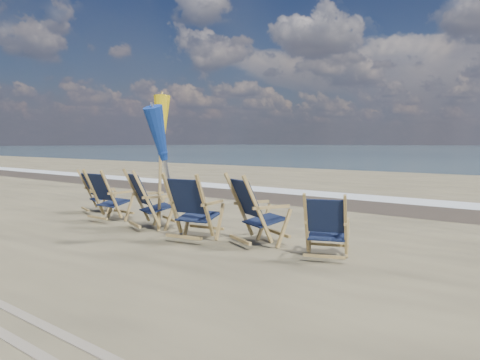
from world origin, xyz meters
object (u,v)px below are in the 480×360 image
Objects in this scene: beach_chair_5 at (346,228)px; umbrella_yellow at (160,127)px; beach_chair_3 at (205,209)px; beach_chair_0 at (93,193)px; umbrella_blue at (168,136)px; beach_chair_4 at (258,213)px; beach_chair_1 at (111,197)px; beach_chair_2 at (147,201)px.

umbrella_yellow is at bearing -22.45° from beach_chair_5.
beach_chair_3 is 1.97m from umbrella_yellow.
beach_chair_0 is 3.49m from umbrella_blue.
beach_chair_4 is 1.31m from beach_chair_5.
beach_chair_1 is 2.66m from beach_chair_3.
umbrella_yellow is (2.47, -0.24, 1.35)m from beach_chair_0.
beach_chair_2 is (1.22, -0.14, 0.02)m from beach_chair_1.
beach_chair_3 is at bearing -169.94° from beach_chair_0.
umbrella_blue is at bearing -31.87° from umbrella_yellow.
beach_chair_2 is 1.33m from umbrella_yellow.
beach_chair_1 is at bearing 14.97° from beach_chair_2.
beach_chair_1 is 1.23m from beach_chair_2.
beach_chair_2 is (2.49, -0.57, 0.06)m from beach_chair_0.
beach_chair_5 is at bearing -153.31° from beach_chair_2.
beach_chair_0 is 0.88× the size of beach_chair_3.
beach_chair_0 is at bearing 8.71° from beach_chair_2.
beach_chair_3 reaches higher than beach_chair_0.
beach_chair_3 reaches higher than beach_chair_5.
beach_chair_4 is at bearing -154.73° from beach_chair_2.
umbrella_blue is (-2.87, -0.45, 1.21)m from beach_chair_5.
umbrella_blue is at bearing 171.86° from beach_chair_1.
umbrella_yellow reaches higher than beach_chair_0.
beach_chair_4 is 0.46× the size of umbrella_yellow.
umbrella_blue reaches higher than beach_chair_3.
umbrella_yellow is (-0.02, 0.33, 1.29)m from beach_chair_2.
beach_chair_1 is 0.48× the size of umbrella_blue.
beach_chair_1 is 0.96× the size of beach_chair_2.
umbrella_yellow reaches higher than beach_chair_1.
umbrella_yellow reaches higher than beach_chair_4.
beach_chair_0 is 0.88× the size of beach_chair_2.
beach_chair_0 is 0.40× the size of umbrella_yellow.
beach_chair_3 reaches higher than beach_chair_1.
beach_chair_0 is 0.87× the size of beach_chair_4.
beach_chair_1 reaches higher than beach_chair_5.
beach_chair_1 is 0.95× the size of beach_chair_4.
beach_chair_5 is (6.08, -0.24, -0.02)m from beach_chair_0.
beach_chair_2 reaches higher than beach_chair_0.
beach_chair_2 is 0.46× the size of umbrella_yellow.
beach_chair_0 is 2.55m from beach_chair_2.
beach_chair_4 is 0.50× the size of umbrella_blue.
beach_chair_1 reaches higher than beach_chair_0.
umbrella_blue reaches higher than beach_chair_5.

